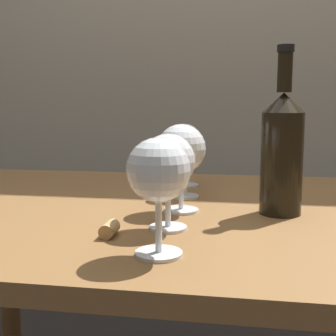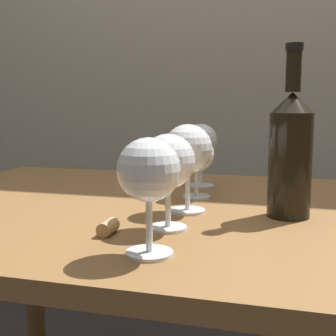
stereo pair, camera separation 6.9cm
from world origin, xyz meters
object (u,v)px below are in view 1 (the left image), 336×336
Objects in this scene: wine_glass_cabernet at (185,156)px; cork at (109,229)px; wine_glass_chardonnay at (168,163)px; wine_glass_amber at (158,172)px; wine_bottle at (282,150)px; wine_glass_port at (181,151)px; wine_glass_pinot at (185,142)px.

cork is at bearing -104.76° from wine_glass_cabernet.
wine_glass_chardonnay reaches higher than cork.
wine_glass_amber is 1.19× the size of wine_glass_cabernet.
wine_glass_chardonnay is at bearing -144.36° from wine_bottle.
wine_glass_port is at bearing 87.61° from wine_glass_chardonnay.
wine_bottle reaches higher than cork.
wine_glass_amber is 1.03× the size of wine_glass_pinot.
wine_glass_cabernet is at bearing 90.69° from wine_glass_chardonnay.
cork is at bearing -145.35° from wine_bottle.
wine_glass_port is at bearing 63.33° from cork.
wine_glass_amber is 0.15m from cork.
wine_glass_chardonnay is at bearing -89.31° from wine_glass_cabernet.
wine_glass_chardonnay is 0.13m from cork.
wine_glass_cabernet is 0.44× the size of wine_bottle.
wine_glass_port is 1.24× the size of wine_glass_cabernet.
wine_glass_port is 0.22m from cork.
wine_glass_pinot is (-0.02, 0.38, 0.00)m from wine_glass_chardonnay.
wine_bottle is at bearing 34.65° from cork.
wine_glass_port reaches higher than wine_glass_pinot.
wine_glass_cabernet is 0.86× the size of wine_glass_pinot.
wine_glass_chardonnay reaches higher than wine_glass_cabernet.
wine_bottle reaches higher than wine_glass_amber.
cork is (-0.09, 0.07, -0.10)m from wine_glass_amber.
wine_bottle is 0.34m from cork.
wine_glass_port is 0.26m from wine_glass_pinot.
wine_glass_chardonnay is 0.94× the size of wine_glass_port.
wine_glass_amber is 0.96× the size of wine_glass_port.
wine_glass_cabernet is at bearing 93.65° from wine_glass_port.
wine_bottle is at bearing 55.39° from wine_glass_amber.
wine_glass_amber is at bearing -88.35° from wine_glass_cabernet.
wine_glass_cabernet is 0.13m from wine_glass_pinot.
wine_glass_chardonnay is at bearing -92.39° from wine_glass_port.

